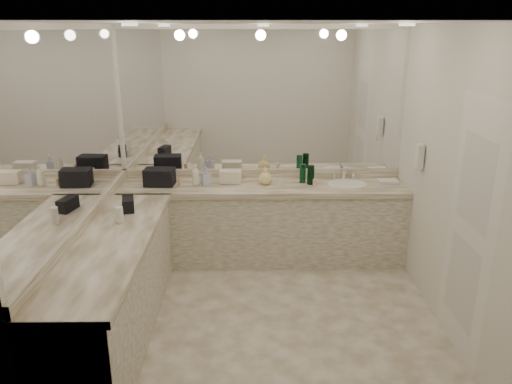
{
  "coord_description": "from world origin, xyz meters",
  "views": [
    {
      "loc": [
        -0.13,
        -4.1,
        2.57
      ],
      "look_at": [
        -0.08,
        0.4,
        1.08
      ],
      "focal_mm": 35.0,
      "sensor_mm": 36.0,
      "label": 1
    }
  ],
  "objects_px": {
    "hand_towel": "(388,182)",
    "soap_bottle_c": "(265,176)",
    "black_toiletry_bag": "(160,178)",
    "sink": "(347,185)",
    "soap_bottle_b": "(206,176)",
    "cream_cosmetic_case": "(231,177)",
    "wall_phone": "(419,156)",
    "soap_bottle_a": "(196,175)"
  },
  "relations": [
    {
      "from": "sink",
      "to": "soap_bottle_a",
      "type": "xyz_separation_m",
      "value": [
        -1.68,
        0.0,
        0.12
      ]
    },
    {
      "from": "soap_bottle_a",
      "to": "wall_phone",
      "type": "bearing_deg",
      "value": -12.36
    },
    {
      "from": "wall_phone",
      "to": "soap_bottle_c",
      "type": "xyz_separation_m",
      "value": [
        -1.52,
        0.53,
        -0.35
      ]
    },
    {
      "from": "wall_phone",
      "to": "cream_cosmetic_case",
      "type": "xyz_separation_m",
      "value": [
        -1.91,
        0.58,
        -0.38
      ]
    },
    {
      "from": "sink",
      "to": "black_toiletry_bag",
      "type": "xyz_separation_m",
      "value": [
        -2.08,
        -0.01,
        0.1
      ]
    },
    {
      "from": "sink",
      "to": "black_toiletry_bag",
      "type": "bearing_deg",
      "value": -179.63
    },
    {
      "from": "soap_bottle_b",
      "to": "hand_towel",
      "type": "bearing_deg",
      "value": 1.01
    },
    {
      "from": "wall_phone",
      "to": "black_toiletry_bag",
      "type": "xyz_separation_m",
      "value": [
        -2.69,
        0.49,
        -0.36
      ]
    },
    {
      "from": "soap_bottle_a",
      "to": "soap_bottle_c",
      "type": "xyz_separation_m",
      "value": [
        0.77,
        0.03,
        -0.02
      ]
    },
    {
      "from": "wall_phone",
      "to": "soap_bottle_c",
      "type": "distance_m",
      "value": 1.64
    },
    {
      "from": "soap_bottle_b",
      "to": "cream_cosmetic_case",
      "type": "bearing_deg",
      "value": 15.37
    },
    {
      "from": "hand_towel",
      "to": "soap_bottle_b",
      "type": "relative_size",
      "value": 1.05
    },
    {
      "from": "hand_towel",
      "to": "soap_bottle_c",
      "type": "distance_m",
      "value": 1.38
    },
    {
      "from": "black_toiletry_bag",
      "to": "sink",
      "type": "bearing_deg",
      "value": 0.37
    },
    {
      "from": "soap_bottle_b",
      "to": "soap_bottle_c",
      "type": "height_order",
      "value": "soap_bottle_b"
    },
    {
      "from": "black_toiletry_bag",
      "to": "soap_bottle_c",
      "type": "height_order",
      "value": "soap_bottle_c"
    },
    {
      "from": "wall_phone",
      "to": "soap_bottle_b",
      "type": "height_order",
      "value": "wall_phone"
    },
    {
      "from": "wall_phone",
      "to": "black_toiletry_bag",
      "type": "relative_size",
      "value": 0.74
    },
    {
      "from": "hand_towel",
      "to": "cream_cosmetic_case",
      "type": "bearing_deg",
      "value": 178.75
    },
    {
      "from": "cream_cosmetic_case",
      "to": "hand_towel",
      "type": "relative_size",
      "value": 1.1
    },
    {
      "from": "hand_towel",
      "to": "soap_bottle_c",
      "type": "height_order",
      "value": "soap_bottle_c"
    },
    {
      "from": "soap_bottle_a",
      "to": "hand_towel",
      "type": "bearing_deg",
      "value": 1.09
    },
    {
      "from": "hand_towel",
      "to": "soap_bottle_c",
      "type": "relative_size",
      "value": 1.13
    },
    {
      "from": "wall_phone",
      "to": "black_toiletry_bag",
      "type": "height_order",
      "value": "wall_phone"
    },
    {
      "from": "sink",
      "to": "wall_phone",
      "type": "relative_size",
      "value": 1.83
    },
    {
      "from": "sink",
      "to": "cream_cosmetic_case",
      "type": "distance_m",
      "value": 1.31
    },
    {
      "from": "soap_bottle_b",
      "to": "soap_bottle_c",
      "type": "bearing_deg",
      "value": 1.8
    },
    {
      "from": "cream_cosmetic_case",
      "to": "soap_bottle_b",
      "type": "xyz_separation_m",
      "value": [
        -0.27,
        -0.07,
        0.03
      ]
    },
    {
      "from": "soap_bottle_a",
      "to": "sink",
      "type": "bearing_deg",
      "value": -0.05
    },
    {
      "from": "soap_bottle_a",
      "to": "soap_bottle_b",
      "type": "height_order",
      "value": "soap_bottle_a"
    },
    {
      "from": "soap_bottle_b",
      "to": "soap_bottle_c",
      "type": "distance_m",
      "value": 0.66
    },
    {
      "from": "sink",
      "to": "hand_towel",
      "type": "xyz_separation_m",
      "value": [
        0.47,
        0.04,
        0.02
      ]
    },
    {
      "from": "hand_towel",
      "to": "soap_bottle_a",
      "type": "bearing_deg",
      "value": -178.91
    },
    {
      "from": "soap_bottle_b",
      "to": "soap_bottle_a",
      "type": "bearing_deg",
      "value": -177.52
    },
    {
      "from": "soap_bottle_c",
      "to": "sink",
      "type": "bearing_deg",
      "value": -1.69
    },
    {
      "from": "black_toiletry_bag",
      "to": "hand_towel",
      "type": "xyz_separation_m",
      "value": [
        2.55,
        0.06,
        -0.07
      ]
    },
    {
      "from": "cream_cosmetic_case",
      "to": "sink",
      "type": "bearing_deg",
      "value": -2.34
    },
    {
      "from": "wall_phone",
      "to": "hand_towel",
      "type": "height_order",
      "value": "wall_phone"
    },
    {
      "from": "hand_towel",
      "to": "soap_bottle_b",
      "type": "height_order",
      "value": "soap_bottle_b"
    },
    {
      "from": "cream_cosmetic_case",
      "to": "soap_bottle_c",
      "type": "xyz_separation_m",
      "value": [
        0.39,
        -0.05,
        0.03
      ]
    },
    {
      "from": "wall_phone",
      "to": "soap_bottle_b",
      "type": "relative_size",
      "value": 1.17
    },
    {
      "from": "cream_cosmetic_case",
      "to": "soap_bottle_a",
      "type": "xyz_separation_m",
      "value": [
        -0.38,
        -0.08,
        0.05
      ]
    }
  ]
}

